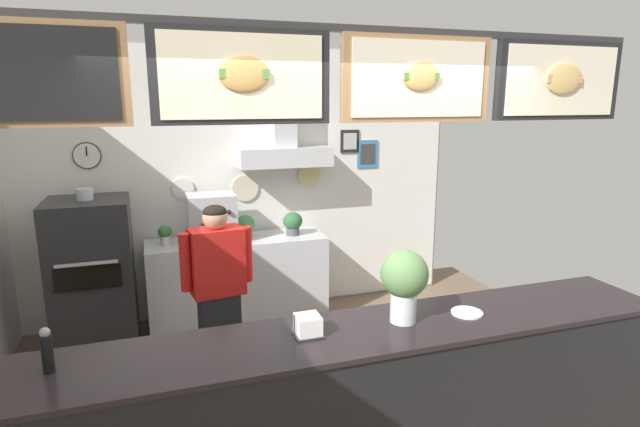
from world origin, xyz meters
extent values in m
cube|color=#9E9E99|center=(0.00, 2.48, 1.42)|extent=(4.68, 0.12, 2.85)
cube|color=white|center=(0.00, 2.42, 1.42)|extent=(4.64, 0.01, 2.81)
cylinder|color=black|center=(-1.53, 2.40, 1.78)|extent=(0.26, 0.02, 0.26)
cylinder|color=white|center=(-1.53, 2.39, 1.78)|extent=(0.24, 0.01, 0.24)
cube|color=black|center=(-1.53, 2.38, 1.83)|extent=(0.01, 0.01, 0.09)
cylinder|color=white|center=(-0.66, 2.40, 1.42)|extent=(0.22, 0.02, 0.22)
cylinder|color=beige|center=(-0.02, 2.40, 1.38)|extent=(0.28, 0.02, 0.28)
cylinder|color=beige|center=(0.69, 2.40, 1.48)|extent=(0.26, 0.02, 0.26)
cube|color=black|center=(1.18, 2.40, 1.85)|extent=(0.22, 0.02, 0.25)
cube|color=#B2B2B2|center=(1.18, 2.39, 1.85)|extent=(0.16, 0.01, 0.18)
cube|color=teal|center=(1.40, 2.40, 1.70)|extent=(0.25, 0.02, 0.31)
cube|color=#353535|center=(1.40, 2.39, 1.70)|extent=(0.18, 0.01, 0.22)
cube|color=silver|center=(0.39, 2.25, 1.72)|extent=(0.98, 0.34, 0.20)
cube|color=silver|center=(0.39, 2.30, 2.31)|extent=(0.24, 0.24, 0.98)
cube|color=#2D2D2D|center=(0.00, -0.29, 2.68)|extent=(3.94, 0.04, 0.04)
cube|color=olive|center=(-1.48, -0.32, 2.42)|extent=(0.91, 0.05, 0.47)
cube|color=black|center=(-1.48, -0.35, 2.42)|extent=(0.82, 0.01, 0.42)
cube|color=black|center=(-0.49, -0.32, 2.42)|extent=(0.91, 0.05, 0.47)
cube|color=beige|center=(-0.49, -0.35, 2.42)|extent=(0.82, 0.01, 0.42)
ellipsoid|color=tan|center=(-0.49, -0.36, 2.43)|extent=(0.26, 0.04, 0.18)
cube|color=#51843D|center=(-0.49, -0.37, 2.43)|extent=(0.25, 0.01, 0.05)
cube|color=#9E754C|center=(0.49, -0.32, 2.42)|extent=(0.91, 0.05, 0.47)
cube|color=#F2E5C6|center=(0.49, -0.35, 2.42)|extent=(0.82, 0.01, 0.42)
ellipsoid|color=#DBAD60|center=(0.49, -0.36, 2.43)|extent=(0.23, 0.04, 0.16)
cube|color=#51843D|center=(0.49, -0.37, 2.43)|extent=(0.22, 0.01, 0.04)
cube|color=black|center=(1.48, -0.32, 2.42)|extent=(0.91, 0.05, 0.47)
cube|color=#F2E5C6|center=(1.48, -0.35, 2.42)|extent=(0.82, 0.01, 0.42)
ellipsoid|color=#E5BC70|center=(1.48, -0.36, 2.43)|extent=(0.28, 0.04, 0.19)
cube|color=tan|center=(1.48, -0.37, 2.43)|extent=(0.26, 0.01, 0.05)
cube|color=black|center=(0.00, -0.55, 0.52)|extent=(3.90, 0.57, 1.03)
cube|color=black|center=(0.00, -0.55, 1.05)|extent=(3.98, 0.60, 0.03)
cube|color=silver|center=(-0.17, 2.08, 0.46)|extent=(1.80, 0.54, 0.92)
cube|color=#9FA1A5|center=(-0.17, 2.08, 0.17)|extent=(1.71, 0.50, 0.02)
cube|color=#232326|center=(-1.52, 1.88, 0.72)|extent=(0.70, 0.67, 1.45)
cube|color=black|center=(-1.52, 1.53, 0.84)|extent=(0.53, 0.02, 0.20)
cube|color=#B7BABF|center=(-1.52, 1.52, 0.97)|extent=(0.49, 0.02, 0.02)
cylinder|color=#B7BABF|center=(-1.52, 1.88, 1.50)|extent=(0.14, 0.14, 0.10)
cube|color=#232328|center=(-0.54, 0.70, 0.45)|extent=(0.31, 0.24, 0.89)
cube|color=red|center=(-0.54, 0.70, 1.14)|extent=(0.41, 0.27, 0.50)
cylinder|color=red|center=(-0.31, 0.73, 1.17)|extent=(0.08, 0.08, 0.43)
cylinder|color=red|center=(-0.77, 0.67, 1.17)|extent=(0.08, 0.08, 0.43)
sphere|color=tan|center=(-0.54, 0.70, 1.47)|extent=(0.18, 0.18, 0.18)
ellipsoid|color=black|center=(-0.54, 0.70, 1.51)|extent=(0.17, 0.17, 0.10)
cube|color=#B7BABF|center=(-0.42, 2.06, 1.16)|extent=(0.46, 0.38, 0.48)
cylinder|color=#4C4C51|center=(-0.51, 1.84, 1.13)|extent=(0.06, 0.06, 0.06)
cube|color=black|center=(-0.42, 1.83, 0.94)|extent=(0.42, 0.10, 0.04)
sphere|color=black|center=(-0.28, 1.85, 1.25)|extent=(0.04, 0.04, 0.04)
cylinder|color=#4C4C51|center=(0.41, 2.06, 0.96)|extent=(0.14, 0.14, 0.08)
ellipsoid|color=#2D6638|center=(0.41, 2.06, 1.07)|extent=(0.20, 0.20, 0.18)
cylinder|color=#9E563D|center=(-0.08, 2.09, 0.96)|extent=(0.13, 0.13, 0.09)
ellipsoid|color=#47894C|center=(-0.08, 2.09, 1.07)|extent=(0.19, 0.19, 0.17)
cylinder|color=beige|center=(-0.87, 2.07, 0.96)|extent=(0.10, 0.10, 0.09)
ellipsoid|color=#387A3D|center=(-0.87, 2.07, 1.06)|extent=(0.13, 0.13, 0.12)
cylinder|color=black|center=(-1.48, -0.50, 1.15)|extent=(0.05, 0.05, 0.18)
sphere|color=gray|center=(-1.48, -0.50, 1.26)|extent=(0.05, 0.05, 0.05)
cube|color=#262628|center=(-0.21, -0.51, 1.07)|extent=(0.15, 0.15, 0.01)
cylinder|color=#262628|center=(-0.29, -0.51, 1.13)|extent=(0.01, 0.01, 0.13)
cylinder|color=#262628|center=(-0.14, -0.51, 1.13)|extent=(0.01, 0.01, 0.13)
cube|color=white|center=(-0.21, -0.51, 1.12)|extent=(0.13, 0.13, 0.11)
cylinder|color=white|center=(0.77, -0.54, 1.07)|extent=(0.19, 0.19, 0.01)
cylinder|color=silver|center=(0.35, -0.52, 1.16)|extent=(0.15, 0.15, 0.19)
cylinder|color=gray|center=(0.35, -0.52, 1.10)|extent=(0.14, 0.14, 0.06)
ellipsoid|color=#5B844C|center=(0.35, -0.52, 1.35)|extent=(0.27, 0.27, 0.27)
camera|label=1|loc=(-0.97, -2.97, 2.31)|focal=28.80mm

